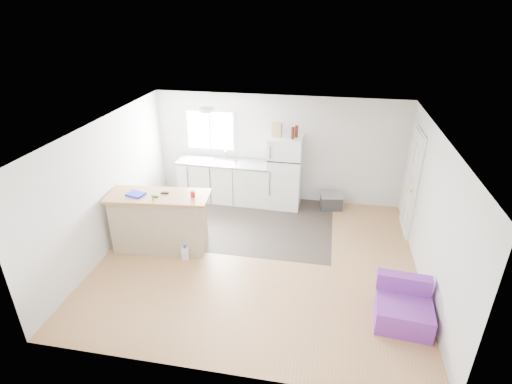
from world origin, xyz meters
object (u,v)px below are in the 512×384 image
mop (157,242)px  red_cup (193,194)px  blue_tray (136,194)px  kitchen_cabinets (225,180)px  cleaner_jug (185,253)px  cardboard_box (277,130)px  bottle_left (293,133)px  bottle_right (296,131)px  refrigerator (285,172)px  cooler (331,201)px  peninsula (160,222)px  purple_seat (403,308)px

mop → red_cup: bearing=30.8°
mop → blue_tray: 0.96m
kitchen_cabinets → cleaner_jug: kitchen_cabinets is taller
red_cup → cardboard_box: size_ratio=0.40×
bottle_left → bottle_right: bearing=63.6°
refrigerator → bottle_left: bearing=-37.1°
kitchen_cabinets → red_cup: bearing=-88.6°
mop → red_cup: red_cup is taller
kitchen_cabinets → blue_tray: size_ratio=7.12×
refrigerator → bottle_left: (0.15, -0.12, 0.93)m
cleaner_jug → bottle_right: bottle_right is taller
refrigerator → bottle_left: bottle_left is taller
blue_tray → cardboard_box: 3.15m
refrigerator → cooler: (1.05, 0.01, -0.62)m
red_cup → cardboard_box: cardboard_box is taller
bottle_left → cleaner_jug: bearing=-125.4°
cleaner_jug → red_cup: (0.11, 0.30, 1.04)m
kitchen_cabinets → peninsula: kitchen_cabinets is taller
peninsula → blue_tray: bearing=-172.5°
purple_seat → blue_tray: bearing=171.5°
purple_seat → blue_tray: size_ratio=2.75×
bottle_left → blue_tray: bearing=-140.3°
cardboard_box → bottle_left: bearing=-13.3°
purple_seat → cleaner_jug: size_ratio=2.93×
mop → blue_tray: size_ratio=4.11×
cleaner_jug → mop: size_ratio=0.23×
cleaner_jug → mop: bearing=156.9°
kitchen_cabinets → peninsula: size_ratio=1.15×
refrigerator → cleaner_jug: size_ratio=5.71×
cleaner_jug → refrigerator: bearing=45.0°
purple_seat → kitchen_cabinets: bearing=141.3°
peninsula → refrigerator: (2.03, 2.13, 0.24)m
red_cup → kitchen_cabinets: bearing=90.0°
purple_seat → red_cup: bearing=166.2°
refrigerator → mop: (-2.05, -2.31, -0.57)m
cooler → blue_tray: blue_tray is taller
cleaner_jug → bottle_left: bearing=41.1°
kitchen_cabinets → bottle_right: bottle_right is taller
refrigerator → red_cup: (-1.37, -2.11, 0.36)m
cooler → mop: size_ratio=0.43×
peninsula → mop: mop is taller
kitchen_cabinets → bottle_left: bottle_left is taller
peninsula → bottle_right: 3.32m
cooler → red_cup: size_ratio=4.39×
red_cup → refrigerator: bearing=57.0°
red_cup → peninsula: bearing=-177.7°
cardboard_box → bottle_left: 0.35m
blue_tray → kitchen_cabinets: bearing=65.6°
cleaner_jug → bottle_left: size_ratio=1.13×
kitchen_cabinets → cooler: bearing=1.1°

